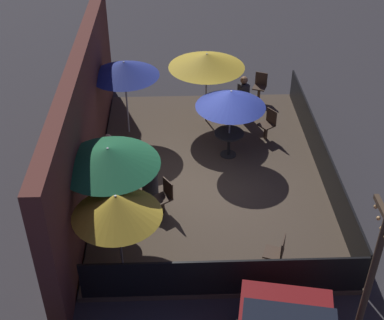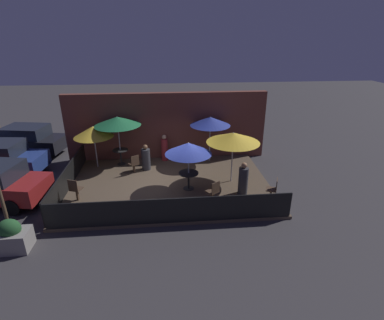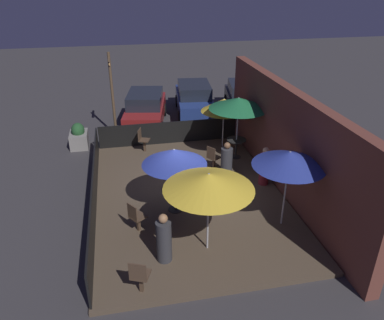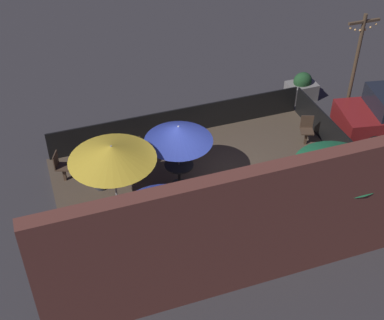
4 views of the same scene
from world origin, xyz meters
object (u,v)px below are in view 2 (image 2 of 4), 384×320
at_px(patio_chair_2, 273,189).
at_px(planter_box, 11,237).
at_px(patio_umbrella_0, 188,148).
at_px(patio_umbrella_2, 210,121).
at_px(patio_umbrella_3, 233,138).
at_px(patron_2, 146,159).
at_px(parked_car_2, 27,140).
at_px(dining_table_0, 189,176).
at_px(patio_chair_1, 213,191).
at_px(patio_chair_0, 134,163).
at_px(patron_0, 243,180).
at_px(patio_umbrella_1, 117,121).
at_px(dining_table_1, 121,153).
at_px(patio_chair_3, 75,189).
at_px(patron_1, 164,149).
at_px(patio_umbrella_4, 93,132).

relative_size(patio_chair_2, planter_box, 0.90).
height_order(patio_umbrella_0, patio_umbrella_2, patio_umbrella_2).
bearing_deg(patio_umbrella_3, patron_2, 156.94).
bearing_deg(patio_umbrella_0, parked_car_2, 149.17).
distance_m(dining_table_0, patio_chair_1, 1.50).
bearing_deg(patio_chair_0, patron_2, -89.29).
bearing_deg(patron_0, patio_umbrella_1, 7.47).
height_order(patio_chair_2, patron_0, patron_0).
height_order(patio_umbrella_0, patio_umbrella_3, patio_umbrella_3).
bearing_deg(patio_chair_2, patron_0, -11.53).
height_order(patio_chair_1, patio_chair_2, patio_chair_2).
bearing_deg(dining_table_1, patio_umbrella_0, -42.80).
xyz_separation_m(patio_chair_1, parked_car_2, (-9.25, 6.25, 0.22)).
relative_size(patio_chair_2, patron_0, 0.69).
xyz_separation_m(patio_umbrella_3, patio_chair_3, (-6.38, -1.15, -1.50)).
relative_size(patio_umbrella_1, patron_1, 1.78).
relative_size(patio_umbrella_2, parked_car_2, 0.56).
distance_m(patio_chair_0, patio_chair_2, 6.37).
relative_size(dining_table_0, patio_chair_3, 0.86).
height_order(patron_1, planter_box, patron_1).
distance_m(patio_umbrella_3, patio_chair_3, 6.65).
distance_m(patio_umbrella_0, patron_1, 3.58).
bearing_deg(patio_chair_3, patio_umbrella_3, -59.77).
relative_size(patio_umbrella_1, patio_chair_2, 2.55).
relative_size(patio_umbrella_2, dining_table_0, 2.80).
bearing_deg(patio_chair_2, patio_chair_3, 17.26).
bearing_deg(parked_car_2, patio_chair_1, -23.55).
distance_m(patio_umbrella_2, patio_umbrella_4, 5.61).
bearing_deg(patio_umbrella_0, patio_umbrella_1, 137.20).
bearing_deg(patio_chair_3, dining_table_0, -62.15).
relative_size(dining_table_0, patron_2, 0.66).
relative_size(dining_table_1, patron_1, 0.56).
bearing_deg(patron_0, parked_car_2, 13.10).
bearing_deg(patron_2, planter_box, 72.52).
xyz_separation_m(patio_umbrella_3, patio_chair_1, (-1.08, -1.77, -1.53)).
bearing_deg(patio_umbrella_3, patron_1, 137.18).
xyz_separation_m(patio_umbrella_1, patio_umbrella_4, (-1.13, -0.22, -0.42)).
xyz_separation_m(dining_table_0, patio_chair_2, (3.17, -1.31, -0.06)).
bearing_deg(parked_car_2, dining_table_0, -20.34).
xyz_separation_m(patio_umbrella_4, patron_0, (6.44, -3.33, -1.18)).
distance_m(patio_umbrella_2, parked_car_2, 10.04).
distance_m(patron_0, planter_box, 8.27).
distance_m(patio_chair_1, patron_0, 1.44).
distance_m(dining_table_0, patron_1, 3.37).
distance_m(patio_umbrella_2, dining_table_1, 4.72).
height_order(patio_umbrella_1, patron_0, patio_umbrella_1).
bearing_deg(patron_2, patron_0, 163.27).
bearing_deg(patio_umbrella_2, patron_0, -76.62).
relative_size(dining_table_0, parked_car_2, 0.20).
bearing_deg(patio_umbrella_3, dining_table_1, 154.91).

